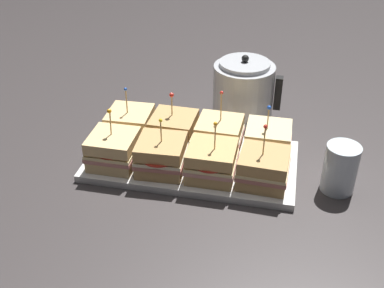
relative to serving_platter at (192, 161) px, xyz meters
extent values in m
plane|color=#383333|center=(0.00, 0.00, -0.01)|extent=(6.00, 6.00, 0.00)
cube|color=silver|center=(0.00, 0.00, 0.00)|extent=(0.51, 0.27, 0.01)
cube|color=silver|center=(0.00, 0.00, 0.01)|extent=(0.51, 0.27, 0.01)
cube|color=#DBB77A|center=(-0.18, -0.06, 0.02)|extent=(0.11, 0.11, 0.03)
cube|color=tan|center=(-0.18, -0.06, 0.04)|extent=(0.11, 0.11, 0.01)
cube|color=beige|center=(-0.18, -0.06, 0.05)|extent=(0.11, 0.11, 0.01)
cylinder|color=red|center=(-0.18, -0.08, 0.06)|extent=(0.07, 0.07, 0.00)
cube|color=#E8C281|center=(-0.18, -0.06, 0.07)|extent=(0.11, 0.11, 0.03)
cylinder|color=tan|center=(-0.18, -0.05, 0.11)|extent=(0.00, 0.01, 0.07)
sphere|color=orange|center=(-0.18, -0.05, 0.15)|extent=(0.01, 0.01, 0.01)
cube|color=tan|center=(-0.06, -0.06, 0.02)|extent=(0.11, 0.11, 0.03)
cube|color=#B26B60|center=(-0.06, -0.06, 0.04)|extent=(0.12, 0.12, 0.01)
cube|color=beige|center=(-0.06, -0.06, 0.05)|extent=(0.12, 0.12, 0.01)
cylinder|color=red|center=(-0.06, -0.08, 0.06)|extent=(0.08, 0.08, 0.00)
cube|color=tan|center=(-0.06, -0.06, 0.07)|extent=(0.11, 0.11, 0.03)
cylinder|color=tan|center=(-0.06, -0.06, 0.11)|extent=(0.00, 0.00, 0.07)
sphere|color=yellow|center=(-0.06, -0.06, 0.14)|extent=(0.01, 0.01, 0.01)
cube|color=tan|center=(0.06, -0.06, 0.02)|extent=(0.11, 0.11, 0.03)
cube|color=tan|center=(0.06, -0.06, 0.04)|extent=(0.11, 0.11, 0.01)
cube|color=beige|center=(0.06, -0.06, 0.05)|extent=(0.11, 0.11, 0.01)
cylinder|color=red|center=(0.06, -0.08, 0.06)|extent=(0.08, 0.08, 0.00)
cube|color=tan|center=(0.06, -0.06, 0.07)|extent=(0.11, 0.11, 0.03)
cylinder|color=tan|center=(0.07, -0.06, 0.12)|extent=(0.00, 0.01, 0.08)
sphere|color=orange|center=(0.07, -0.06, 0.15)|extent=(0.01, 0.01, 0.01)
cube|color=tan|center=(0.18, -0.06, 0.02)|extent=(0.11, 0.11, 0.03)
cube|color=#B26B60|center=(0.18, -0.06, 0.04)|extent=(0.12, 0.12, 0.01)
cube|color=beige|center=(0.18, -0.06, 0.05)|extent=(0.12, 0.12, 0.01)
cube|color=tan|center=(0.18, -0.06, 0.07)|extent=(0.11, 0.11, 0.03)
cylinder|color=tan|center=(0.17, -0.06, 0.11)|extent=(0.00, 0.01, 0.08)
sphere|color=red|center=(0.17, -0.06, 0.15)|extent=(0.01, 0.01, 0.01)
cube|color=#DBB77A|center=(-0.18, 0.06, 0.02)|extent=(0.11, 0.11, 0.03)
cube|color=tan|center=(-0.18, 0.06, 0.04)|extent=(0.12, 0.12, 0.01)
cube|color=beige|center=(-0.18, 0.06, 0.05)|extent=(0.12, 0.12, 0.01)
cylinder|color=red|center=(-0.18, 0.04, 0.06)|extent=(0.08, 0.08, 0.00)
cube|color=#E8C281|center=(-0.18, 0.06, 0.07)|extent=(0.11, 0.11, 0.03)
cylinder|color=tan|center=(-0.18, 0.05, 0.12)|extent=(0.00, 0.00, 0.08)
sphere|color=blue|center=(-0.18, 0.05, 0.15)|extent=(0.01, 0.01, 0.01)
cube|color=tan|center=(-0.06, 0.06, 0.02)|extent=(0.11, 0.11, 0.03)
cube|color=tan|center=(-0.06, 0.06, 0.04)|extent=(0.12, 0.12, 0.01)
cube|color=beige|center=(-0.06, 0.06, 0.05)|extent=(0.11, 0.11, 0.01)
cylinder|color=red|center=(-0.06, 0.04, 0.06)|extent=(0.07, 0.07, 0.00)
cube|color=tan|center=(-0.06, 0.06, 0.07)|extent=(0.11, 0.11, 0.03)
cylinder|color=tan|center=(-0.07, 0.07, 0.11)|extent=(0.00, 0.01, 0.07)
sphere|color=red|center=(-0.07, 0.07, 0.14)|extent=(0.01, 0.01, 0.01)
cube|color=#DBB77A|center=(0.06, 0.06, 0.02)|extent=(0.11, 0.11, 0.03)
cube|color=tan|center=(0.06, 0.06, 0.04)|extent=(0.12, 0.12, 0.01)
cube|color=beige|center=(0.06, 0.06, 0.05)|extent=(0.12, 0.12, 0.01)
cylinder|color=red|center=(0.06, 0.04, 0.06)|extent=(0.06, 0.06, 0.00)
cube|color=#E8C281|center=(0.06, 0.06, 0.07)|extent=(0.11, 0.11, 0.03)
cylinder|color=tan|center=(0.06, 0.06, 0.12)|extent=(0.00, 0.01, 0.09)
sphere|color=red|center=(0.06, 0.06, 0.16)|extent=(0.01, 0.01, 0.01)
cube|color=beige|center=(0.18, 0.06, 0.02)|extent=(0.11, 0.11, 0.03)
cube|color=tan|center=(0.18, 0.06, 0.04)|extent=(0.11, 0.11, 0.01)
cube|color=beige|center=(0.18, 0.06, 0.05)|extent=(0.11, 0.11, 0.01)
cube|color=beige|center=(0.18, 0.06, 0.07)|extent=(0.11, 0.11, 0.03)
cylinder|color=tan|center=(0.17, 0.05, 0.11)|extent=(0.00, 0.00, 0.07)
sphere|color=blue|center=(0.17, 0.05, 0.14)|extent=(0.01, 0.01, 0.01)
cylinder|color=#B7BABF|center=(0.09, 0.26, 0.07)|extent=(0.17, 0.17, 0.16)
cylinder|color=#B7BABF|center=(0.09, 0.26, 0.16)|extent=(0.14, 0.14, 0.01)
sphere|color=black|center=(0.09, 0.26, 0.17)|extent=(0.02, 0.02, 0.02)
cube|color=black|center=(0.19, 0.26, 0.08)|extent=(0.02, 0.02, 0.10)
cylinder|color=silver|center=(0.35, -0.03, 0.05)|extent=(0.08, 0.08, 0.12)
camera|label=1|loc=(0.21, -0.96, 0.68)|focal=45.00mm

